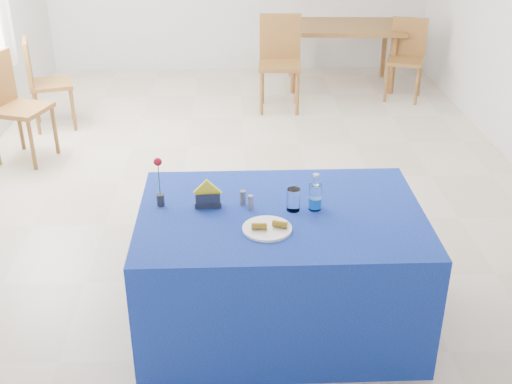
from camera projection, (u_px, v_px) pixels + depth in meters
floor at (246, 179)px, 5.71m from camera, size 7.00×7.00×0.00m
plate at (267, 229)px, 3.40m from camera, size 0.26×0.26×0.01m
drinking_glass at (293, 200)px, 3.58m from camera, size 0.08×0.08×0.13m
salt_shaker at (251, 202)px, 3.60m from camera, size 0.03×0.03×0.08m
pepper_shaker at (243, 198)px, 3.65m from camera, size 0.03×0.03×0.08m
blue_table at (280, 268)px, 3.76m from camera, size 1.60×1.10×0.76m
water_bottle at (315, 197)px, 3.59m from camera, size 0.08×0.08×0.21m
napkin_holder at (208, 199)px, 3.62m from camera, size 0.16×0.07×0.17m
rose_vase at (159, 183)px, 3.59m from camera, size 0.05×0.05×0.30m
oak_table at (342, 31)px, 7.89m from camera, size 1.49×1.01×0.76m
chair_bg_left at (280, 55)px, 7.17m from camera, size 0.49×0.49×1.04m
chair_bg_right at (407, 53)px, 7.53m from camera, size 0.53×0.53×0.92m
chair_win_a at (11, 100)px, 5.87m from camera, size 0.56×0.56×1.00m
chair_win_b at (41, 77)px, 6.60m from camera, size 0.52×0.52×0.95m
banana_pieces at (270, 225)px, 3.39m from camera, size 0.20×0.07×0.04m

